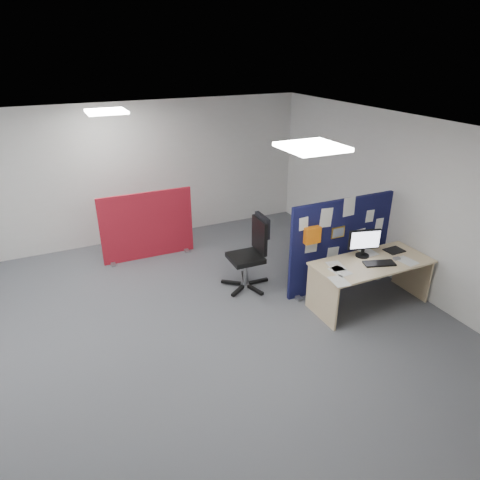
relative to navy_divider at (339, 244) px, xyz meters
name	(u,v)px	position (x,y,z in m)	size (l,w,h in m)	color
floor	(125,351)	(-3.46, -0.18, -0.77)	(9.00, 9.00, 0.00)	#4E5156
ceiling	(96,143)	(-3.46, -0.18, 1.93)	(9.00, 7.00, 0.02)	white
wall_back	(79,180)	(-3.46, 3.32, 0.58)	(9.00, 0.02, 2.70)	silver
wall_right	(404,203)	(1.04, -0.18, 0.58)	(0.02, 7.00, 2.70)	silver
ceiling_lights	(117,132)	(-3.12, 0.49, 1.90)	(4.10, 4.10, 0.04)	white
navy_divider	(339,244)	(0.00, 0.00, 0.00)	(1.84, 0.30, 1.54)	black
main_desk	(369,271)	(0.12, -0.59, -0.21)	(1.77, 0.79, 0.73)	#DBBB8C
monitor_main	(364,242)	(0.11, -0.42, 0.20)	(0.48, 0.20, 0.43)	black
keyboard	(379,263)	(0.16, -0.73, -0.02)	(0.45, 0.18, 0.03)	black
mouse	(397,259)	(0.50, -0.72, -0.02)	(0.10, 0.06, 0.03)	gray
paper_tray	(394,250)	(0.68, -0.49, -0.03)	(0.28, 0.22, 0.01)	black
red_divider	(147,226)	(-2.48, 2.36, -0.15)	(1.68, 0.30, 1.26)	maroon
office_chair	(253,248)	(-1.21, 0.62, -0.09)	(0.76, 0.79, 1.19)	black
desk_papers	(359,266)	(-0.14, -0.65, -0.03)	(1.51, 0.86, 0.00)	white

